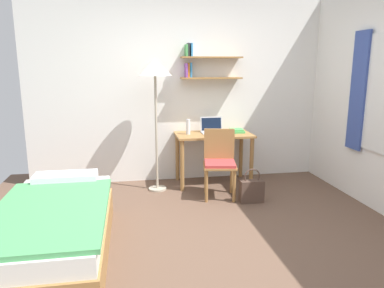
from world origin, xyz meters
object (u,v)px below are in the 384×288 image
object	(u,v)px
handbag	(252,190)
water_bottle	(188,127)
bed	(54,230)
standing_lamp	(155,73)
desk	(214,143)
book_stack	(237,131)
desk_chair	(220,160)
laptop	(212,129)

from	to	relation	value
handbag	water_bottle	bearing A→B (deg)	128.82
bed	standing_lamp	world-z (taller)	standing_lamp
desk	water_bottle	xyz separation A→B (m)	(-0.36, 0.02, 0.24)
desk	book_stack	size ratio (longest dim) A/B	4.99
handbag	bed	bearing A→B (deg)	-156.66
desk_chair	water_bottle	distance (m)	0.71
standing_lamp	laptop	size ratio (longest dim) A/B	5.44
water_bottle	laptop	bearing A→B (deg)	12.13
laptop	book_stack	world-z (taller)	laptop
bed	desk_chair	world-z (taller)	desk_chair
water_bottle	handbag	bearing A→B (deg)	-51.18
desk	water_bottle	distance (m)	0.43
laptop	desk	bearing A→B (deg)	-88.40
bed	standing_lamp	size ratio (longest dim) A/B	1.06
laptop	desk_chair	bearing A→B (deg)	-93.51
bed	desk	size ratio (longest dim) A/B	1.75
desk	standing_lamp	distance (m)	1.27
desk_chair	standing_lamp	distance (m)	1.38
desk_chair	book_stack	bearing A→B (deg)	54.65
desk	laptop	xyz separation A→B (m)	(-0.00, 0.10, 0.19)
laptop	book_stack	size ratio (longest dim) A/B	1.51
desk_chair	handbag	size ratio (longest dim) A/B	2.01
bed	desk	distance (m)	2.55
desk	desk_chair	xyz separation A→B (m)	(-0.04, -0.51, -0.12)
desk	book_stack	bearing A→B (deg)	6.44
water_bottle	handbag	size ratio (longest dim) A/B	0.49
water_bottle	desk	bearing A→B (deg)	-3.04
laptop	handbag	distance (m)	1.14
desk	handbag	xyz separation A→B (m)	(0.30, -0.80, -0.44)
desk_chair	handbag	world-z (taller)	desk_chair
desk	handbag	size ratio (longest dim) A/B	2.48
water_bottle	book_stack	xyz separation A→B (m)	(0.71, 0.02, -0.08)
book_stack	laptop	bearing A→B (deg)	171.00
water_bottle	book_stack	size ratio (longest dim) A/B	0.98
desk	laptop	bearing A→B (deg)	91.60
laptop	handbag	xyz separation A→B (m)	(0.30, -0.90, -0.63)
desk	handbag	bearing A→B (deg)	-69.39
desk_chair	book_stack	size ratio (longest dim) A/B	4.03
desk_chair	standing_lamp	world-z (taller)	standing_lamp
bed	handbag	size ratio (longest dim) A/B	4.35
bed	standing_lamp	bearing A→B (deg)	56.99
standing_lamp	water_bottle	size ratio (longest dim) A/B	8.39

